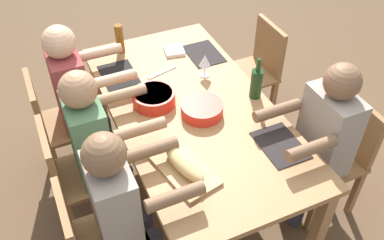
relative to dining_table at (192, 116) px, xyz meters
The scene contains 22 objects.
ground_plane 0.66m from the dining_table, ahead, with size 8.00×8.00×0.00m, color brown.
dining_table is the anchor object (origin of this frame).
chair_near_left 0.98m from the dining_table, 122.68° to the right, with size 0.40×0.40×0.85m.
diner_near_left 0.81m from the dining_table, 129.70° to the right, with size 0.41×0.53×1.20m.
chair_near_right 0.98m from the dining_table, 57.32° to the right, with size 0.40×0.40×0.85m.
chair_far_right 0.98m from the dining_table, 57.32° to the left, with size 0.40×0.40×0.85m.
diner_far_right 0.81m from the dining_table, 50.30° to the left, with size 0.41×0.53×1.20m.
chair_far_center 0.83m from the dining_table, 90.00° to the left, with size 0.40×0.40×0.85m.
diner_far_center 0.62m from the dining_table, 90.00° to the left, with size 0.41×0.53×1.20m.
diner_far_left 0.81m from the dining_table, 129.70° to the left, with size 0.41×0.53×1.20m.
serving_bowl_pasta 0.28m from the dining_table, 56.87° to the left, with size 0.27×0.27×0.09m.
serving_bowl_greens 0.15m from the dining_table, 160.14° to the right, with size 0.26×0.26×0.08m.
cutting_board 0.54m from the dining_table, 151.51° to the left, with size 0.40×0.22×0.02m, color tan.
bread_loaf 0.55m from the dining_table, 151.51° to the left, with size 0.32×0.11×0.09m, color tan.
wine_bottle 0.46m from the dining_table, 98.96° to the right, with size 0.08×0.08×0.29m.
beer_bottle 0.85m from the dining_table, 15.42° to the left, with size 0.06×0.06×0.22m, color brown.
wine_glass 0.40m from the dining_table, 38.38° to the right, with size 0.08×0.08×0.17m.
placemat_near_left 0.62m from the dining_table, 147.85° to the right, with size 0.32×0.23×0.01m, color black.
placemat_near_right 0.62m from the dining_table, 32.15° to the right, with size 0.32×0.23×0.01m, color black.
placemat_far_right 0.62m from the dining_table, 32.15° to the left, with size 0.32×0.23×0.01m, color black.
carving_knife 0.44m from the dining_table, ahead, with size 0.23×0.02×0.01m, color silver.
napkin_stack 0.65m from the dining_table, 12.32° to the right, with size 0.14×0.14×0.02m, color white.
Camera 1 is at (-1.88, 0.84, 2.49)m, focal length 39.78 mm.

